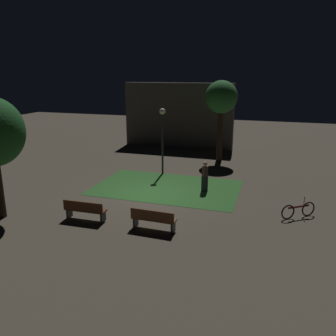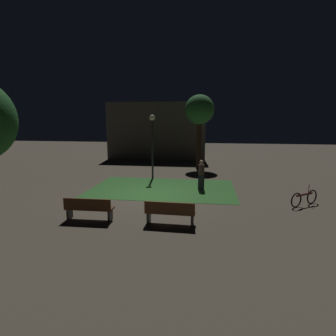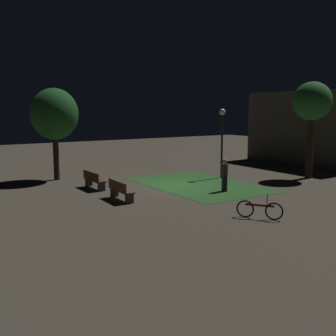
% 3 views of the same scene
% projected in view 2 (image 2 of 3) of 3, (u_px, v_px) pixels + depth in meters
% --- Properties ---
extents(ground_plane, '(60.00, 60.00, 0.00)m').
position_uv_depth(ground_plane, '(150.00, 194.00, 13.89)').
color(ground_plane, '#4C4438').
extents(grass_lawn, '(7.75, 4.94, 0.01)m').
position_uv_depth(grass_lawn, '(163.00, 188.00, 15.09)').
color(grass_lawn, '#2D6028').
rests_on(grass_lawn, ground).
extents(bench_path_side, '(1.81, 0.52, 0.88)m').
position_uv_depth(bench_path_side, '(89.00, 208.00, 10.28)').
color(bench_path_side, '#512D19').
rests_on(bench_path_side, ground).
extents(bench_lawn_edge, '(1.81, 0.53, 0.88)m').
position_uv_depth(bench_lawn_edge, '(170.00, 212.00, 9.85)').
color(bench_lawn_edge, brown).
rests_on(bench_lawn_edge, ground).
extents(tree_tall_center, '(2.18, 2.18, 5.54)m').
position_uv_depth(tree_tall_center, '(200.00, 111.00, 20.63)').
color(tree_tall_center, '#2D2116').
rests_on(tree_tall_center, ground).
extents(lamp_post_plaza_west, '(0.36, 0.36, 4.00)m').
position_uv_depth(lamp_post_plaza_west, '(152.00, 135.00, 17.11)').
color(lamp_post_plaza_west, black).
rests_on(lamp_post_plaza_west, ground).
extents(bicycle, '(1.41, 1.07, 0.93)m').
position_uv_depth(bicycle, '(304.00, 198.00, 12.02)').
color(bicycle, black).
rests_on(bicycle, ground).
extents(pedestrian, '(0.33, 0.32, 1.61)m').
position_uv_depth(pedestrian, '(201.00, 174.00, 14.67)').
color(pedestrian, black).
rests_on(pedestrian, ground).
extents(building_wall_backdrop, '(9.02, 0.80, 5.23)m').
position_uv_depth(building_wall_backdrop, '(156.00, 131.00, 25.06)').
color(building_wall_backdrop, '#4C4742').
rests_on(building_wall_backdrop, ground).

